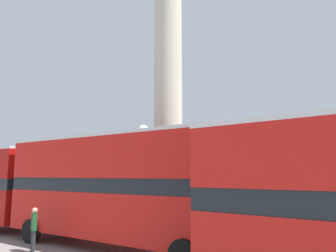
{
  "coord_description": "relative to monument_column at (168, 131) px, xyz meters",
  "views": [
    {
      "loc": [
        12.39,
        -15.19,
        2.92
      ],
      "look_at": [
        0.0,
        0.0,
        5.81
      ],
      "focal_mm": 35.0,
      "sensor_mm": 36.0,
      "label": 1
    }
  ],
  "objects": [
    {
      "name": "ground_plane",
      "position": [
        0.0,
        0.0,
        -5.48
      ],
      "size": [
        200.0,
        200.0,
        0.0
      ],
      "primitive_type": "plane",
      "color": "gray"
    },
    {
      "name": "monument_column",
      "position": [
        0.0,
        0.0,
        0.0
      ],
      "size": [
        5.45,
        5.45,
        18.72
      ],
      "color": "#BCB29E",
      "rests_on": "ground_plane"
    },
    {
      "name": "bus_b",
      "position": [
        2.35,
        -6.09,
        -3.01
      ],
      "size": [
        11.19,
        3.42,
        4.49
      ],
      "rotation": [
        0.0,
        0.0,
        0.08
      ],
      "color": "red",
      "rests_on": "ground_plane"
    },
    {
      "name": "equestrian_statue",
      "position": [
        -8.36,
        4.82,
        -3.69
      ],
      "size": [
        3.55,
        3.03,
        6.05
      ],
      "rotation": [
        0.0,
        0.0,
        0.34
      ],
      "color": "#BCB29E",
      "rests_on": "ground_plane"
    },
    {
      "name": "street_lamp",
      "position": [
        1.66,
        -3.91,
        -2.13
      ],
      "size": [
        0.5,
        0.5,
        5.27
      ],
      "color": "black",
      "rests_on": "ground_plane"
    },
    {
      "name": "pedestrian_near_lamp",
      "position": [
        0.26,
        -8.43,
        -4.57
      ],
      "size": [
        0.47,
        0.32,
        1.65
      ],
      "rotation": [
        0.0,
        0.0,
        5.9
      ],
      "color": "#28282D",
      "rests_on": "ground_plane"
    }
  ]
}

